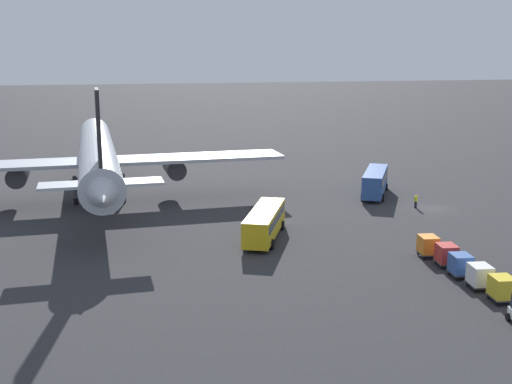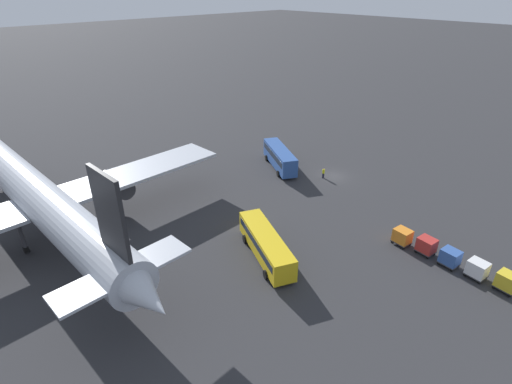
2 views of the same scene
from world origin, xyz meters
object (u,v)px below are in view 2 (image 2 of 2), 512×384
object	(u,v)px
cargo_cart_white	(477,269)
cargo_cart_red	(426,245)
cargo_cart_orange	(402,236)
shuttle_bus_far	(266,244)
airplane	(36,196)
worker_person	(323,173)
shuttle_bus_near	(280,156)
cargo_cart_blue	(450,257)
cargo_cart_yellow	(507,281)

from	to	relation	value
cargo_cart_white	cargo_cart_red	size ratio (longest dim) A/B	1.00
cargo_cart_orange	cargo_cart_red	bearing A→B (deg)	-173.39
shuttle_bus_far	cargo_cart_orange	size ratio (longest dim) A/B	5.30
airplane	worker_person	bearing A→B (deg)	-110.49
shuttle_bus_near	cargo_cart_blue	size ratio (longest dim) A/B	4.97
worker_person	cargo_cart_orange	bearing A→B (deg)	156.87
shuttle_bus_far	cargo_cart_yellow	xyz separation A→B (m)	(-20.82, -13.99, -0.65)
shuttle_bus_far	cargo_cart_blue	xyz separation A→B (m)	(-15.12, -13.74, -0.65)
airplane	cargo_cart_orange	distance (m)	43.70
shuttle_bus_far	cargo_cart_orange	bearing A→B (deg)	-101.38
worker_person	shuttle_bus_far	bearing A→B (deg)	111.91
shuttle_bus_near	cargo_cart_red	distance (m)	29.01
cargo_cart_blue	cargo_cart_white	bearing A→B (deg)	-178.08
airplane	cargo_cart_orange	bearing A→B (deg)	-137.16
airplane	cargo_cart_yellow	bearing A→B (deg)	-145.72
shuttle_bus_far	cargo_cart_red	distance (m)	18.61
worker_person	cargo_cart_red	size ratio (longest dim) A/B	0.80
shuttle_bus_far	cargo_cart_orange	world-z (taller)	shuttle_bus_far
cargo_cart_red	airplane	bearing A→B (deg)	42.60
cargo_cart_blue	shuttle_bus_far	bearing A→B (deg)	42.27
shuttle_bus_near	cargo_cart_red	bearing A→B (deg)	-162.37
shuttle_bus_far	cargo_cart_white	size ratio (longest dim) A/B	5.30
cargo_cart_yellow	cargo_cart_white	xyz separation A→B (m)	(2.85, 0.16, 0.00)
shuttle_bus_near	shuttle_bus_far	bearing A→B (deg)	158.26
shuttle_bus_near	cargo_cart_orange	bearing A→B (deg)	-164.19
shuttle_bus_far	worker_person	bearing A→B (deg)	-44.88
airplane	shuttle_bus_near	bearing A→B (deg)	-100.08
cargo_cart_white	cargo_cart_blue	world-z (taller)	same
shuttle_bus_far	worker_person	xyz separation A→B (m)	(8.58, -21.34, -0.97)
shuttle_bus_far	worker_person	size ratio (longest dim) A/B	6.61
cargo_cart_orange	cargo_cart_blue	bearing A→B (deg)	-179.10
worker_person	shuttle_bus_near	bearing A→B (deg)	15.77
shuttle_bus_far	cargo_cart_yellow	world-z (taller)	shuttle_bus_far
cargo_cart_white	cargo_cart_red	bearing A→B (deg)	-1.46
cargo_cart_yellow	cargo_cart_blue	bearing A→B (deg)	2.55
shuttle_bus_near	cargo_cart_red	size ratio (longest dim) A/B	4.97
worker_person	cargo_cart_orange	world-z (taller)	cargo_cart_orange
airplane	cargo_cart_white	xyz separation A→B (m)	(-39.37, -30.81, -4.66)
shuttle_bus_far	shuttle_bus_near	bearing A→B (deg)	-26.47
shuttle_bus_near	cargo_cart_orange	size ratio (longest dim) A/B	4.97
shuttle_bus_far	cargo_cart_white	distance (m)	22.69
cargo_cart_blue	cargo_cart_red	xyz separation A→B (m)	(2.85, -0.24, 0.00)
cargo_cart_white	shuttle_bus_near	bearing A→B (deg)	-8.85
cargo_cart_orange	shuttle_bus_near	bearing A→B (deg)	-12.13
cargo_cart_yellow	cargo_cart_orange	world-z (taller)	same
shuttle_bus_far	cargo_cart_orange	xyz separation A→B (m)	(-9.41, -13.65, -0.65)
airplane	cargo_cart_white	distance (m)	50.21
cargo_cart_yellow	cargo_cart_white	distance (m)	2.86
shuttle_bus_far	airplane	bearing A→B (deg)	61.64
worker_person	cargo_cart_red	xyz separation A→B (m)	(-20.84, 7.36, 0.32)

